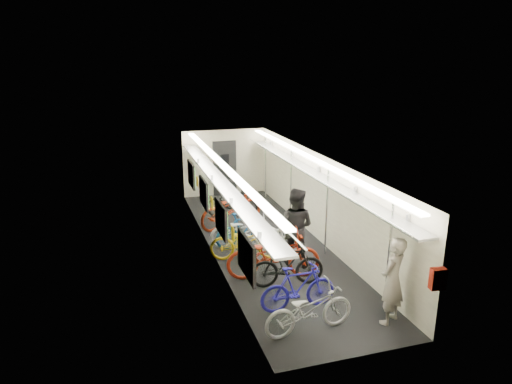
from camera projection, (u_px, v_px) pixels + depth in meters
train_car_shell at (246, 180)px, 12.41m from camera, size 10.00×10.00×10.00m
bicycle_0 at (309, 309)px, 8.31m from camera, size 1.81×0.77×0.93m
bicycle_1 at (298, 288)px, 9.06m from camera, size 1.59×0.47×0.95m
bicycle_2 at (273, 255)px, 10.35m from camera, size 2.24×1.11×1.13m
bicycle_3 at (287, 265)px, 10.00m from camera, size 1.71×0.65×1.00m
bicycle_4 at (246, 241)px, 11.35m from camera, size 1.91×1.00×0.95m
bicycle_5 at (267, 241)px, 11.37m from camera, size 1.68×1.04×0.98m
bicycle_6 at (245, 231)px, 11.99m from camera, size 1.95×1.14×0.97m
bicycle_7 at (245, 229)px, 12.11m from camera, size 1.65×0.58×0.97m
bicycle_8 at (231, 208)px, 13.56m from camera, size 2.31×1.54×1.15m
bicycle_9 at (232, 202)px, 14.37m from camera, size 1.71×0.91×0.99m
passenger_near at (392, 281)px, 8.53m from camera, size 0.75×0.68×1.73m
passenger_mid at (295, 227)px, 10.98m from camera, size 1.18×1.16×1.92m
backpack at (438, 279)px, 7.71m from camera, size 0.28×0.17×0.38m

